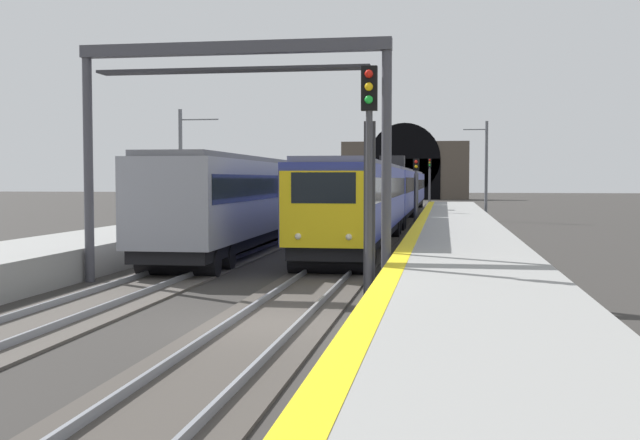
% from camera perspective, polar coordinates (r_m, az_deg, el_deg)
% --- Properties ---
extents(ground_plane, '(320.00, 320.00, 0.00)m').
position_cam_1_polar(ground_plane, '(16.50, -3.81, -7.74)').
color(ground_plane, '#302D2B').
extents(platform_right, '(112.00, 3.99, 1.00)m').
position_cam_1_polar(platform_right, '(16.01, 11.14, -6.31)').
color(platform_right, gray).
rests_on(platform_right, ground_plane).
extents(platform_right_edge_strip, '(112.00, 0.50, 0.01)m').
position_cam_1_polar(platform_right_edge_strip, '(15.97, 4.88, -4.46)').
color(platform_right_edge_strip, yellow).
rests_on(platform_right_edge_strip, platform_right).
extents(track_main_line, '(160.00, 2.66, 0.21)m').
position_cam_1_polar(track_main_line, '(16.49, -3.81, -7.60)').
color(track_main_line, '#423D38').
rests_on(track_main_line, ground_plane).
extents(track_adjacent_line, '(160.00, 2.89, 0.21)m').
position_cam_1_polar(track_adjacent_line, '(18.17, -18.90, -6.77)').
color(track_adjacent_line, '#4C4742').
rests_on(track_adjacent_line, ground_plane).
extents(train_main_approaching, '(62.33, 2.87, 4.70)m').
position_cam_1_polar(train_main_approaching, '(54.55, 5.31, 2.09)').
color(train_main_approaching, navy).
rests_on(train_main_approaching, ground_plane).
extents(train_adjacent_platform, '(38.50, 3.24, 3.96)m').
position_cam_1_polar(train_adjacent_platform, '(42.06, -2.47, 1.90)').
color(train_adjacent_platform, gray).
rests_on(train_adjacent_platform, ground_plane).
extents(railway_signal_near, '(0.39, 0.38, 5.75)m').
position_cam_1_polar(railway_signal_near, '(18.57, 3.62, 4.16)').
color(railway_signal_near, '#38383D').
rests_on(railway_signal_near, ground_plane).
extents(railway_signal_mid, '(0.39, 0.38, 4.35)m').
position_cam_1_polar(railway_signal_mid, '(49.09, 7.05, 2.44)').
color(railway_signal_mid, '#4C4C54').
rests_on(railway_signal_mid, ground_plane).
extents(railway_signal_far, '(0.39, 0.38, 5.50)m').
position_cam_1_polar(railway_signal_far, '(92.39, 8.04, 3.15)').
color(railway_signal_far, '#4C4C54').
rests_on(railway_signal_far, ground_plane).
extents(overhead_signal_gantry, '(0.70, 9.14, 7.00)m').
position_cam_1_polar(overhead_signal_gantry, '(22.70, -6.44, 8.71)').
color(overhead_signal_gantry, '#3F3F47').
rests_on(overhead_signal_gantry, ground_plane).
extents(tunnel_portal, '(2.61, 19.23, 11.51)m').
position_cam_1_polar(tunnel_portal, '(119.07, 6.23, 3.65)').
color(tunnel_portal, '#51473D').
rests_on(tunnel_portal, ground_plane).
extents(catenary_mast_near, '(0.22, 1.79, 7.28)m').
position_cam_1_polar(catenary_mast_near, '(58.02, 12.06, 3.60)').
color(catenary_mast_near, '#595B60').
rests_on(catenary_mast_near, ground_plane).
extents(catenary_mast_far, '(0.22, 2.38, 7.08)m').
position_cam_1_polar(catenary_mast_far, '(45.59, -10.12, 3.71)').
color(catenary_mast_far, '#595B60').
rests_on(catenary_mast_far, ground_plane).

